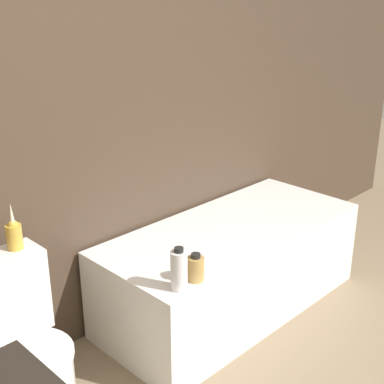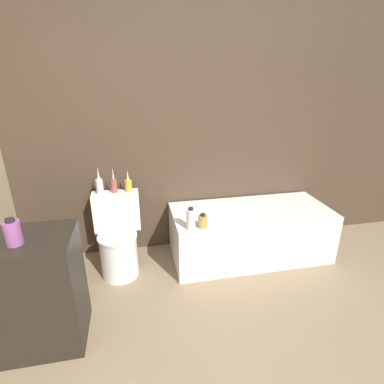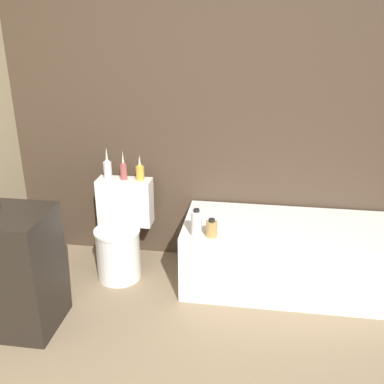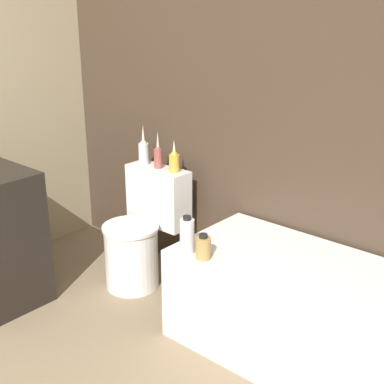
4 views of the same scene
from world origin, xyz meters
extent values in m
cube|color=#423326|center=(0.00, 2.06, 1.30)|extent=(6.40, 0.06, 2.60)
cube|color=white|center=(0.73, 1.66, 0.26)|extent=(1.59, 0.69, 0.52)
cube|color=#B7BCC6|center=(0.73, 1.66, 0.51)|extent=(1.39, 0.49, 0.01)
cylinder|color=white|center=(-0.59, 1.58, 0.41)|extent=(0.36, 0.36, 0.02)
cylinder|color=gold|center=(-0.45, 1.85, 0.79)|extent=(0.07, 0.07, 0.11)
sphere|color=gold|center=(-0.45, 1.85, 0.85)|extent=(0.04, 0.04, 0.04)
cone|color=beige|center=(-0.45, 1.85, 0.90)|extent=(0.02, 0.02, 0.10)
cylinder|color=silver|center=(0.06, 1.39, 0.61)|extent=(0.08, 0.08, 0.18)
cylinder|color=black|center=(0.06, 1.39, 0.71)|extent=(0.04, 0.04, 0.02)
cylinder|color=tan|center=(0.17, 1.39, 0.58)|extent=(0.08, 0.08, 0.12)
cylinder|color=black|center=(0.17, 1.39, 0.64)|extent=(0.04, 0.04, 0.02)
camera|label=1|loc=(-1.36, -0.11, 1.77)|focal=50.00mm
camera|label=2|loc=(-0.39, -0.88, 1.78)|focal=28.00mm
camera|label=3|loc=(0.44, -1.39, 1.99)|focal=42.00mm
camera|label=4|loc=(1.72, -0.48, 1.77)|focal=50.00mm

